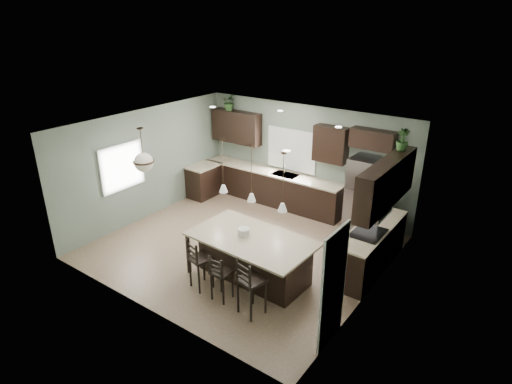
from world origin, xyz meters
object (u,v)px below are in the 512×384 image
object	(u,v)px
refrigerator	(368,196)
plant_back_left	(230,102)
serving_dish	(244,232)
kitchen_island	(252,258)
bar_stool_right	(252,286)
bar_stool_left	(201,263)
bar_stool_center	(222,277)

from	to	relation	value
refrigerator	plant_back_left	size ratio (longest dim) A/B	3.97
plant_back_left	serving_dish	bearing A→B (deg)	-48.08
kitchen_island	bar_stool_right	size ratio (longest dim) A/B	2.14
refrigerator	bar_stool_left	bearing A→B (deg)	-111.86
refrigerator	bar_stool_right	size ratio (longest dim) A/B	1.63
serving_dish	bar_stool_left	bearing A→B (deg)	-116.96
bar_stool_left	bar_stool_right	distance (m)	1.25
refrigerator	kitchen_island	distance (m)	3.46
bar_stool_center	plant_back_left	distance (m)	5.76
serving_dish	plant_back_left	size ratio (longest dim) A/B	0.51
bar_stool_center	refrigerator	bearing A→B (deg)	74.60
bar_stool_center	bar_stool_right	world-z (taller)	bar_stool_right
bar_stool_left	bar_stool_center	world-z (taller)	bar_stool_left
bar_stool_center	serving_dish	bearing A→B (deg)	98.72
bar_stool_left	bar_stool_center	bearing A→B (deg)	9.79
kitchen_island	plant_back_left	distance (m)	5.21
kitchen_island	bar_stool_left	world-z (taller)	bar_stool_left
refrigerator	bar_stool_left	distance (m)	4.41
plant_back_left	kitchen_island	bearing A→B (deg)	-46.34
bar_stool_left	refrigerator	bearing A→B (deg)	82.84
kitchen_island	bar_stool_center	world-z (taller)	bar_stool_center
plant_back_left	bar_stool_left	bearing A→B (deg)	-57.88
kitchen_island	plant_back_left	bearing A→B (deg)	135.99
bar_stool_center	bar_stool_left	bearing A→B (deg)	174.36
kitchen_island	bar_stool_left	distance (m)	1.01
kitchen_island	refrigerator	bearing A→B (deg)	74.98
serving_dish	refrigerator	bearing A→B (deg)	69.47
serving_dish	plant_back_left	distance (m)	4.87
bar_stool_left	bar_stool_center	size ratio (longest dim) A/B	1.11
serving_dish	bar_stool_right	bearing A→B (deg)	-46.28
bar_stool_left	kitchen_island	bearing A→B (deg)	67.38
bar_stool_right	bar_stool_center	bearing A→B (deg)	-168.94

